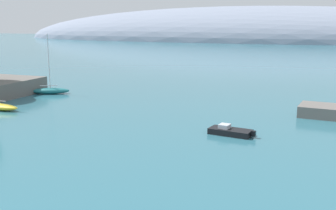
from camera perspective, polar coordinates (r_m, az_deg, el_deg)
The scene contains 3 objects.
distant_ridge at distance 248.38m, azimuth 11.14°, elevation 8.79°, with size 299.34×81.03×39.38m, color gray.
sailboat_teal_mid_mooring at distance 64.73m, azimuth -15.99°, elevation 1.96°, with size 5.82×3.84×9.01m.
motorboat_black_foreground at distance 40.22m, azimuth 8.62°, elevation -3.64°, with size 4.64×2.39×0.98m.
Camera 1 is at (18.81, -13.20, 10.73)m, focal length 43.95 mm.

